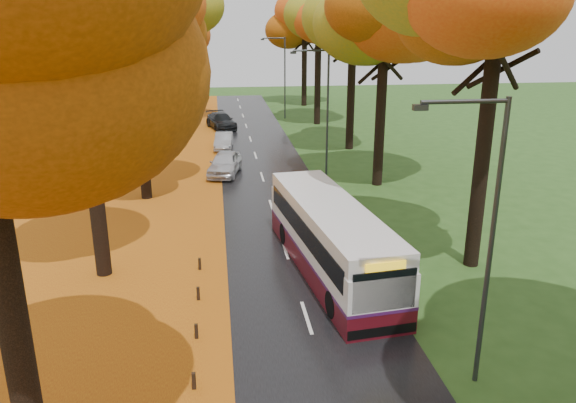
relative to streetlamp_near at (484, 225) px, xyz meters
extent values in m
cube|color=black|center=(-3.95, 17.00, -4.69)|extent=(6.50, 90.00, 0.04)
cube|color=silver|center=(-3.95, 17.00, -4.67)|extent=(0.12, 90.00, 0.01)
cube|color=maroon|center=(-12.95, 17.00, -4.70)|extent=(12.00, 90.00, 0.02)
cube|color=#C17913|center=(-7.00, 17.00, -4.67)|extent=(0.90, 90.00, 0.01)
cylinder|color=black|center=(-10.85, -2.50, -0.43)|extent=(0.60, 0.60, 8.58)
cylinder|color=black|center=(-11.45, 8.50, -0.14)|extent=(0.60, 0.60, 9.15)
ellipsoid|color=orange|center=(-11.45, 8.50, 5.58)|extent=(8.00, 8.00, 6.24)
cylinder|color=black|center=(-10.85, 18.50, -0.71)|extent=(0.60, 0.60, 8.00)
ellipsoid|color=orange|center=(-10.85, 18.50, 4.29)|extent=(9.20, 9.20, 7.18)
cylinder|color=black|center=(-11.45, 30.50, -0.43)|extent=(0.60, 0.60, 8.58)
ellipsoid|color=orange|center=(-11.45, 30.50, 4.93)|extent=(8.00, 8.00, 6.24)
cylinder|color=black|center=(-10.85, 41.50, -0.14)|extent=(0.60, 0.60, 9.15)
ellipsoid|color=orange|center=(-10.85, 41.50, 5.58)|extent=(9.20, 9.20, 7.18)
cylinder|color=black|center=(-11.45, 51.50, -0.71)|extent=(0.60, 0.60, 8.00)
ellipsoid|color=orange|center=(-11.45, 51.50, 4.29)|extent=(8.00, 8.00, 6.24)
cylinder|color=black|center=(3.55, 7.50, -0.11)|extent=(0.60, 0.60, 9.22)
ellipsoid|color=#BA570D|center=(3.55, 7.50, 5.65)|extent=(8.20, 8.20, 6.40)
cylinder|color=black|center=(2.95, 19.50, -0.62)|extent=(0.60, 0.60, 8.19)
ellipsoid|color=#BA570D|center=(2.95, 19.50, 4.50)|extent=(9.20, 9.20, 7.18)
cylinder|color=black|center=(3.55, 29.50, -0.36)|extent=(0.60, 0.60, 8.70)
ellipsoid|color=#BA570D|center=(3.55, 29.50, 5.08)|extent=(8.20, 8.20, 6.40)
cylinder|color=black|center=(2.95, 40.50, -0.11)|extent=(0.60, 0.60, 9.22)
ellipsoid|color=#BA570D|center=(2.95, 40.50, 5.65)|extent=(9.20, 9.20, 7.18)
cylinder|color=black|center=(3.55, 52.50, -0.62)|extent=(0.60, 0.60, 8.19)
ellipsoid|color=#BA570D|center=(3.55, 52.50, 4.50)|extent=(8.20, 8.20, 6.40)
cube|color=black|center=(-7.65, 0.60, -4.45)|extent=(0.11, 0.11, 0.52)
cube|color=black|center=(-7.65, 3.20, -4.45)|extent=(0.11, 0.11, 0.52)
cube|color=black|center=(-7.65, 5.80, -4.45)|extent=(0.11, 0.11, 0.52)
cube|color=black|center=(-7.65, 8.40, -4.45)|extent=(0.11, 0.11, 0.52)
cylinder|color=#333538|center=(0.25, 0.00, -0.71)|extent=(0.14, 0.14, 8.00)
cylinder|color=#333538|center=(-0.85, 0.00, 3.19)|extent=(2.20, 0.11, 0.11)
cube|color=#333538|center=(-1.95, 0.00, 3.07)|extent=(0.35, 0.18, 0.14)
cylinder|color=#333538|center=(0.25, 22.00, -0.71)|extent=(0.14, 0.14, 8.00)
cylinder|color=#333538|center=(-0.85, 22.00, 3.19)|extent=(2.20, 0.11, 0.11)
cube|color=#333538|center=(-1.95, 22.00, 3.07)|extent=(0.35, 0.18, 0.14)
cylinder|color=#333538|center=(0.25, 44.00, -0.71)|extent=(0.14, 0.14, 8.00)
cylinder|color=#333538|center=(-0.85, 44.00, 3.19)|extent=(2.20, 0.11, 0.11)
cube|color=#333538|center=(-1.95, 44.00, 3.07)|extent=(0.35, 0.18, 0.14)
cube|color=#4B0B14|center=(-2.41, 7.61, -4.24)|extent=(3.66, 10.80, 0.87)
cube|color=white|center=(-2.41, 7.61, -3.18)|extent=(3.66, 10.80, 1.25)
cube|color=white|center=(-2.41, 7.61, -2.22)|extent=(3.59, 10.59, 0.67)
cube|color=#42164E|center=(-2.41, 7.61, -3.76)|extent=(3.69, 10.83, 0.12)
cube|color=black|center=(-2.41, 7.61, -2.80)|extent=(3.59, 9.97, 0.82)
cube|color=black|center=(-1.78, 2.39, -2.99)|extent=(2.11, 0.31, 1.35)
cube|color=yellow|center=(-1.78, 2.39, -2.15)|extent=(1.32, 0.22, 0.27)
cube|color=black|center=(-1.78, 2.41, -4.40)|extent=(2.36, 0.40, 0.34)
cylinder|color=black|center=(-3.06, 3.91, -4.19)|extent=(0.38, 0.99, 0.96)
cylinder|color=black|center=(-0.90, 4.17, -4.19)|extent=(0.38, 0.99, 0.96)
cylinder|color=black|center=(-3.87, 10.64, -4.19)|extent=(0.38, 0.99, 0.96)
cylinder|color=black|center=(-1.72, 10.90, -4.19)|extent=(0.38, 0.99, 0.96)
imported|color=silver|center=(-6.30, 22.88, -3.93)|extent=(2.69, 4.65, 1.49)
imported|color=gray|center=(-6.23, 30.59, -4.06)|extent=(1.60, 3.82, 1.23)
imported|color=black|center=(-6.30, 39.04, -3.97)|extent=(3.14, 5.20, 1.41)
camera|label=1|loc=(-6.75, -12.77, 5.08)|focal=35.00mm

